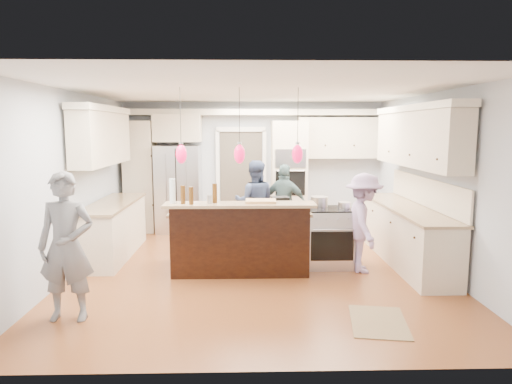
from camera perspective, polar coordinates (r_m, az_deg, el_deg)
ground_plane at (r=7.13m, az=0.08°, el=-9.58°), size 6.00×6.00×0.00m
room_shell at (r=6.81m, az=0.08°, el=5.17°), size 5.54×6.04×2.72m
refrigerator at (r=9.62m, az=-9.64°, el=0.39°), size 0.90×0.70×1.80m
oven_column at (r=9.56m, az=4.13°, el=1.95°), size 0.72×0.69×2.30m
back_upper_cabinets at (r=9.59m, az=-4.87°, el=5.07°), size 5.30×0.61×2.54m
right_counter_run at (r=7.65m, az=18.64°, el=-0.69°), size 0.64×3.10×2.51m
left_cabinets at (r=8.00m, az=-17.87°, el=-0.28°), size 0.64×2.30×2.51m
kitchen_island at (r=7.07m, az=-1.96°, el=-5.67°), size 2.10×1.46×1.12m
island_range at (r=7.28m, az=9.26°, el=-5.60°), size 0.82×0.71×0.92m
pendant_lights at (r=6.30m, az=-2.07°, el=4.80°), size 1.75×0.15×1.03m
person_bar_end at (r=5.54m, az=-22.62°, el=-6.33°), size 0.62×0.41×1.69m
person_far_left at (r=8.51m, az=-0.16°, el=-1.28°), size 0.79×0.63×1.56m
person_far_right at (r=8.55m, az=3.62°, el=-1.51°), size 0.94×0.69×1.49m
person_range_side at (r=7.03m, az=13.30°, el=-3.78°), size 0.61×1.00×1.49m
floor_rug at (r=5.48m, az=15.06°, el=-15.39°), size 0.74×0.97×0.01m
water_bottle at (r=6.40m, az=-10.41°, el=0.11°), size 0.08×0.08×0.34m
beer_bottle_a at (r=6.34m, az=-9.13°, el=-0.32°), size 0.07×0.07×0.26m
beer_bottle_b at (r=6.27m, az=-8.11°, el=-0.45°), size 0.07×0.07×0.24m
beer_bottle_c at (r=6.38m, az=-5.18°, el=-0.15°), size 0.08×0.08×0.27m
drink_can at (r=6.32m, az=-5.85°, el=-0.92°), size 0.07×0.07×0.12m
cutting_board at (r=6.42m, az=0.60°, el=-1.13°), size 0.43×0.31×0.03m
pot_large at (r=7.31m, az=7.91°, el=-1.17°), size 0.28×0.28×0.16m
pot_small at (r=7.20m, az=10.99°, el=-1.62°), size 0.20×0.20×0.10m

